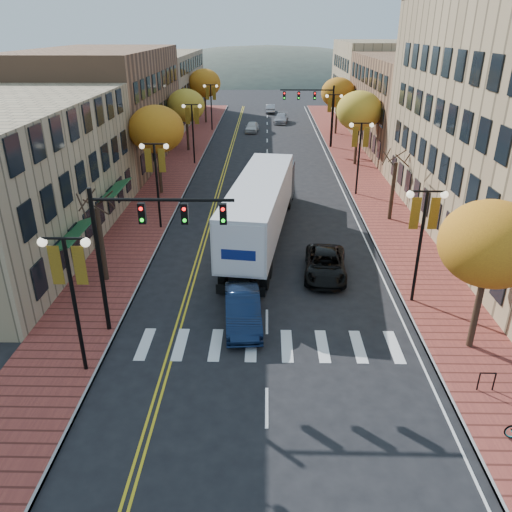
{
  "coord_description": "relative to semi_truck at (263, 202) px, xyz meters",
  "views": [
    {
      "loc": [
        -0.1,
        -16.64,
        13.07
      ],
      "look_at": [
        -0.59,
        6.82,
        2.2
      ],
      "focal_mm": 35.0,
      "sensor_mm": 36.0,
      "label": 1
    }
  ],
  "objects": [
    {
      "name": "lamp_right_b",
      "position": [
        7.81,
        9.47,
        1.72
      ],
      "size": [
        1.96,
        0.36,
        6.05
      ],
      "color": "black",
      "rests_on": "ground"
    },
    {
      "name": "traffic_mast_near",
      "position": [
        -5.16,
        -11.54,
        2.35
      ],
      "size": [
        6.1,
        0.35,
        7.0
      ],
      "color": "black",
      "rests_on": "ground"
    },
    {
      "name": "sidewalk_right",
      "position": [
        9.31,
        17.97,
        -2.5
      ],
      "size": [
        4.0,
        85.0,
        0.15
      ],
      "primitive_type": "cube",
      "color": "brown",
      "rests_on": "ground"
    },
    {
      "name": "ground",
      "position": [
        0.31,
        -14.53,
        -2.57
      ],
      "size": [
        200.0,
        200.0,
        0.0
      ],
      "primitive_type": "plane",
      "color": "black",
      "rests_on": "ground"
    },
    {
      "name": "tree_right_a",
      "position": [
        9.31,
        -12.53,
        2.48
      ],
      "size": [
        4.16,
        4.16,
        6.69
      ],
      "color": "#382619",
      "rests_on": "sidewalk_right"
    },
    {
      "name": "tree_left_b",
      "position": [
        -8.69,
        9.47,
        2.87
      ],
      "size": [
        4.48,
        4.48,
        7.21
      ],
      "color": "#382619",
      "rests_on": "sidewalk_left"
    },
    {
      "name": "lamp_right_c",
      "position": [
        7.81,
        27.47,
        1.72
      ],
      "size": [
        1.96,
        0.36,
        6.05
      ],
      "color": "black",
      "rests_on": "ground"
    },
    {
      "name": "car_far_silver",
      "position": [
        2.36,
        43.9,
        -1.91
      ],
      "size": [
        2.48,
        4.81,
        1.33
      ],
      "primitive_type": "imported",
      "rotation": [
        0.0,
        0.0,
        -0.14
      ],
      "color": "#A7A6AE",
      "rests_on": "ground"
    },
    {
      "name": "building_left_mid",
      "position": [
        -16.69,
        21.47,
        2.93
      ],
      "size": [
        12.0,
        24.0,
        11.0
      ],
      "primitive_type": "cube",
      "color": "brown",
      "rests_on": "ground"
    },
    {
      "name": "tree_right_b",
      "position": [
        9.31,
        3.47,
        -0.32
      ],
      "size": [
        0.28,
        0.28,
        4.2
      ],
      "color": "#382619",
      "rests_on": "sidewalk_right"
    },
    {
      "name": "building_left_far",
      "position": [
        -16.69,
        46.47,
        2.18
      ],
      "size": [
        12.0,
        26.0,
        9.5
      ],
      "primitive_type": "cube",
      "color": "#9E8966",
      "rests_on": "ground"
    },
    {
      "name": "tree_left_a",
      "position": [
        -8.69,
        -6.53,
        -0.32
      ],
      "size": [
        0.28,
        0.28,
        4.2
      ],
      "color": "#382619",
      "rests_on": "sidewalk_left"
    },
    {
      "name": "lamp_left_d",
      "position": [
        -7.19,
        37.47,
        1.72
      ],
      "size": [
        1.96,
        0.36,
        6.05
      ],
      "color": "black",
      "rests_on": "ground"
    },
    {
      "name": "traffic_mast_far",
      "position": [
        5.79,
        27.46,
        2.35
      ],
      "size": [
        6.1,
        0.34,
        7.0
      ],
      "color": "black",
      "rests_on": "ground"
    },
    {
      "name": "black_suv",
      "position": [
        3.64,
        -5.53,
        -1.88
      ],
      "size": [
        2.76,
        5.2,
        1.39
      ],
      "primitive_type": "imported",
      "rotation": [
        0.0,
        0.0,
        -0.09
      ],
      "color": "black",
      "rests_on": "ground"
    },
    {
      "name": "lamp_right_a",
      "position": [
        7.81,
        -8.53,
        1.72
      ],
      "size": [
        1.96,
        0.36,
        6.05
      ],
      "color": "black",
      "rests_on": "ground"
    },
    {
      "name": "car_far_white",
      "position": [
        -1.74,
        36.9,
        -1.9
      ],
      "size": [
        1.94,
        4.1,
        1.35
      ],
      "primitive_type": "imported",
      "rotation": [
        0.0,
        0.0,
        -0.09
      ],
      "color": "silver",
      "rests_on": "ground"
    },
    {
      "name": "lamp_left_a",
      "position": [
        -7.19,
        -14.53,
        1.72
      ],
      "size": [
        1.96,
        0.36,
        6.05
      ],
      "color": "black",
      "rests_on": "ground"
    },
    {
      "name": "navy_sedan",
      "position": [
        -0.84,
        -10.75,
        -1.79
      ],
      "size": [
        2.05,
        4.84,
        1.55
      ],
      "primitive_type": "imported",
      "rotation": [
        0.0,
        0.0,
        0.09
      ],
      "color": "black",
      "rests_on": "ground"
    },
    {
      "name": "tree_left_d",
      "position": [
        -8.69,
        43.47,
        3.03
      ],
      "size": [
        4.61,
        4.61,
        7.42
      ],
      "color": "#382619",
      "rests_on": "sidewalk_left"
    },
    {
      "name": "lamp_left_c",
      "position": [
        -7.19,
        19.47,
        1.72
      ],
      "size": [
        1.96,
        0.36,
        6.05
      ],
      "color": "black",
      "rests_on": "ground"
    },
    {
      "name": "tree_left_c",
      "position": [
        -8.69,
        25.47,
        2.48
      ],
      "size": [
        4.16,
        4.16,
        6.69
      ],
      "color": "#382619",
      "rests_on": "sidewalk_left"
    },
    {
      "name": "tree_right_d",
      "position": [
        9.31,
        35.47,
        2.72
      ],
      "size": [
        4.35,
        4.35,
        7.0
      ],
      "color": "#382619",
      "rests_on": "sidewalk_right"
    },
    {
      "name": "building_right_mid",
      "position": [
        18.81,
        27.47,
        2.43
      ],
      "size": [
        15.0,
        24.0,
        10.0
      ],
      "primitive_type": "cube",
      "color": "brown",
      "rests_on": "ground"
    },
    {
      "name": "building_right_far",
      "position": [
        18.81,
        49.47,
        2.93
      ],
      "size": [
        15.0,
        20.0,
        11.0
      ],
      "primitive_type": "cube",
      "color": "#9E8966",
      "rests_on": "ground"
    },
    {
      "name": "lamp_left_b",
      "position": [
        -7.19,
        1.47,
        1.72
      ],
      "size": [
        1.96,
        0.36,
        6.05
      ],
      "color": "black",
      "rests_on": "ground"
    },
    {
      "name": "sidewalk_left",
      "position": [
        -8.69,
        17.97,
        -2.5
      ],
      "size": [
        4.0,
        85.0,
        0.15
      ],
      "primitive_type": "cube",
      "color": "brown",
      "rests_on": "ground"
    },
    {
      "name": "tree_right_c",
      "position": [
        9.31,
        19.47,
        2.87
      ],
      "size": [
        4.48,
        4.48,
        7.21
      ],
      "color": "#382619",
      "rests_on": "sidewalk_right"
    },
    {
      "name": "car_far_oncoming",
      "position": [
        0.81,
        53.39,
        -1.88
      ],
      "size": [
        1.5,
        4.19,
        1.38
      ],
      "primitive_type": "imported",
      "rotation": [
        0.0,
        0.0,
        3.15
      ],
      "color": "#A4A3AB",
      "rests_on": "ground"
    },
    {
      "name": "semi_truck",
      "position": [
        0.0,
        0.0,
        0.0
      ],
      "size": [
        5.1,
        17.82,
        4.4
      ],
      "rotation": [
        0.0,
        0.0,
        -0.13
      ],
      "color": "black",
      "rests_on": "ground"
    }
  ]
}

